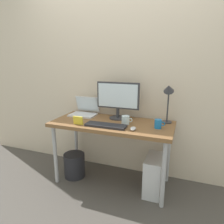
{
  "coord_description": "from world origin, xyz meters",
  "views": [
    {
      "loc": [
        0.76,
        -2.05,
        1.44
      ],
      "look_at": [
        0.0,
        0.0,
        0.87
      ],
      "focal_mm": 32.52,
      "sensor_mm": 36.0,
      "label": 1
    }
  ],
  "objects": [
    {
      "name": "computer_tower",
      "position": [
        0.5,
        -0.03,
        0.21
      ],
      "size": [
        0.18,
        0.36,
        0.42
      ],
      "primitive_type": "cube",
      "color": "silver",
      "rests_on": "ground_plane"
    },
    {
      "name": "monitor",
      "position": [
        0.01,
        0.17,
        1.0
      ],
      "size": [
        0.51,
        0.2,
        0.43
      ],
      "color": "#333338",
      "rests_on": "desk"
    },
    {
      "name": "laptop",
      "position": [
        -0.44,
        0.19,
        0.81
      ],
      "size": [
        0.32,
        0.28,
        0.22
      ],
      "color": "silver",
      "rests_on": "desk"
    },
    {
      "name": "desk_lamp",
      "position": [
        0.58,
        0.17,
        1.08
      ],
      "size": [
        0.11,
        0.16,
        0.46
      ],
      "color": "#333338",
      "rests_on": "desk"
    },
    {
      "name": "back_wall",
      "position": [
        0.0,
        0.36,
        1.3
      ],
      "size": [
        4.4,
        0.04,
        2.6
      ],
      "primitive_type": "cube",
      "color": "beige",
      "rests_on": "ground_plane"
    },
    {
      "name": "ground_plane",
      "position": [
        0.0,
        0.0,
        0.0
      ],
      "size": [
        6.0,
        6.0,
        0.0
      ],
      "primitive_type": "plane",
      "color": "#4C4742"
    },
    {
      "name": "desk",
      "position": [
        0.0,
        0.0,
        0.68
      ],
      "size": [
        1.36,
        0.6,
        0.75
      ],
      "color": "brown",
      "rests_on": "ground_plane"
    },
    {
      "name": "mouse",
      "position": [
        0.29,
        -0.18,
        0.77
      ],
      "size": [
        0.06,
        0.09,
        0.03
      ],
      "primitive_type": "ellipsoid",
      "color": "silver",
      "rests_on": "desk"
    },
    {
      "name": "coffee_mug",
      "position": [
        0.52,
        -0.02,
        0.8
      ],
      "size": [
        0.11,
        0.07,
        0.09
      ],
      "color": "#1E72BF",
      "rests_on": "desk"
    },
    {
      "name": "wastebasket",
      "position": [
        -0.48,
        -0.06,
        0.15
      ],
      "size": [
        0.26,
        0.26,
        0.3
      ],
      "primitive_type": "cylinder",
      "color": "#232328",
      "rests_on": "ground_plane"
    },
    {
      "name": "glass_cup",
      "position": [
        0.16,
        -0.02,
        0.8
      ],
      "size": [
        0.12,
        0.09,
        0.1
      ],
      "color": "silver",
      "rests_on": "desk"
    },
    {
      "name": "photo_frame",
      "position": [
        -0.31,
        -0.21,
        0.8
      ],
      "size": [
        0.11,
        0.03,
        0.09
      ],
      "primitive_type": "cube",
      "rotation": [
        0.1,
        0.0,
        0.0
      ],
      "color": "yellow",
      "rests_on": "desk"
    },
    {
      "name": "keyboard",
      "position": [
        -0.01,
        -0.16,
        0.76
      ],
      "size": [
        0.44,
        0.14,
        0.02
      ],
      "primitive_type": "cube",
      "color": "#232328",
      "rests_on": "desk"
    }
  ]
}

